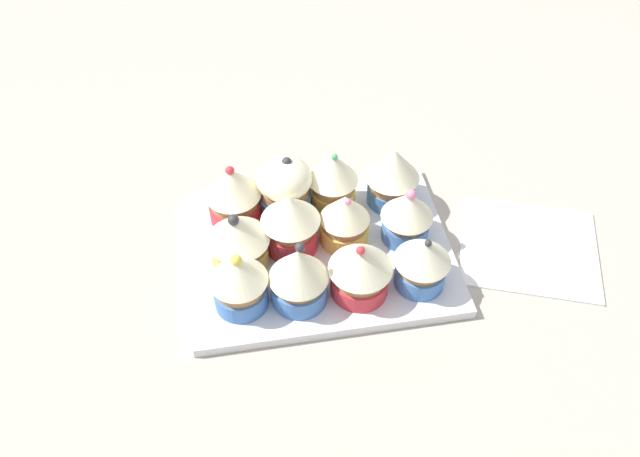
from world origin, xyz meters
TOP-DOWN VIEW (x-y plane):
  - ground_plane at (0.00, 0.00)cm, footprint 180.00×180.00cm
  - baking_tray at (0.00, 0.00)cm, footprint 28.93×22.65cm
  - cupcake_0 at (-9.45, -5.94)cm, footprint 6.29×6.29cm
  - cupcake_1 at (-2.53, -6.17)cm, footprint 5.79×5.79cm
  - cupcake_2 at (3.07, -6.15)cm, footprint 6.28×6.28cm
  - cupcake_3 at (8.86, -5.94)cm, footprint 6.31×6.31cm
  - cupcake_4 at (-9.67, -0.23)cm, footprint 5.81×5.81cm
  - cupcake_5 at (-2.86, -0.70)cm, footprint 5.52×5.52cm
  - cupcake_6 at (3.10, -0.66)cm, footprint 6.48×6.48cm
  - cupcake_7 at (8.87, 0.67)cm, footprint 6.78×6.78cm
  - cupcake_8 at (-9.53, 6.65)cm, footprint 5.89×5.89cm
  - cupcake_9 at (-3.05, 6.63)cm, footprint 6.61×6.61cm
  - cupcake_10 at (3.27, 6.63)cm, footprint 6.11×6.11cm
  - cupcake_11 at (9.22, 6.23)cm, footprint 5.94×5.94cm
  - napkin at (-23.60, 3.12)cm, footprint 19.02×18.07cm

SIDE VIEW (x-z plane):
  - ground_plane at x=0.00cm, z-range -3.00..0.00cm
  - napkin at x=-23.60cm, z-range 0.00..0.60cm
  - baking_tray at x=0.00cm, z-range 0.00..1.20cm
  - cupcake_5 at x=-2.86cm, z-range 1.10..8.05cm
  - cupcake_8 at x=-9.53cm, z-range 1.26..8.14cm
  - cupcake_11 at x=9.22cm, z-range 1.15..8.38cm
  - cupcake_4 at x=-9.67cm, z-range 1.20..8.35cm
  - cupcake_7 at x=8.87cm, z-range 1.21..8.61cm
  - cupcake_2 at x=3.07cm, z-range 1.04..8.84cm
  - cupcake_9 at x=-3.05cm, z-range 1.24..8.73cm
  - cupcake_10 at x=3.27cm, z-range 1.15..8.95cm
  - cupcake_3 at x=8.86cm, z-range 1.17..9.05cm
  - cupcake_6 at x=3.10cm, z-range 1.43..8.92cm
  - cupcake_0 at x=-9.45cm, z-range 1.44..9.11cm
  - cupcake_1 at x=-2.53cm, z-range 1.29..9.38cm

